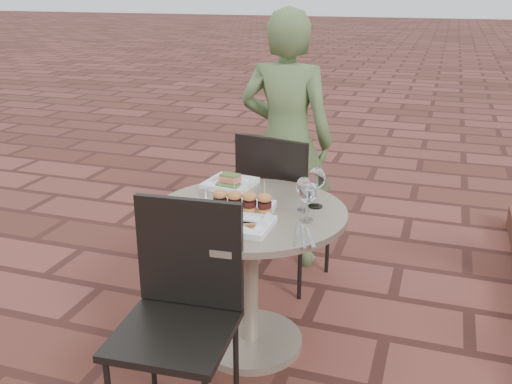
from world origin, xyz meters
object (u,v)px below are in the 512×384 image
(chair_far, at_px, (279,198))
(chair_near, at_px, (182,299))
(cafe_table, at_px, (250,258))
(plate_salmon, at_px, (230,183))
(plate_sliders, at_px, (242,206))
(plate_tuna, at_px, (245,225))
(diner, at_px, (286,141))

(chair_far, height_order, chair_near, same)
(chair_near, bearing_deg, chair_far, 83.15)
(cafe_table, relative_size, chair_far, 0.97)
(chair_near, relative_size, plate_salmon, 3.61)
(chair_near, bearing_deg, plate_sliders, 75.99)
(cafe_table, bearing_deg, plate_salmon, 126.22)
(chair_near, bearing_deg, plate_tuna, 62.96)
(plate_salmon, bearing_deg, plate_sliders, -61.15)
(chair_near, bearing_deg, cafe_table, 75.86)
(diner, height_order, plate_tuna, diner)
(cafe_table, height_order, chair_near, chair_near)
(plate_sliders, bearing_deg, diner, 94.68)
(chair_far, distance_m, plate_salmon, 0.44)
(chair_near, xyz_separation_m, diner, (-0.00, 1.52, 0.25))
(chair_near, height_order, plate_tuna, chair_near)
(chair_near, xyz_separation_m, plate_sliders, (0.08, 0.48, 0.22))
(cafe_table, relative_size, plate_sliders, 3.13)
(diner, bearing_deg, chair_near, 89.82)
(cafe_table, distance_m, chair_near, 0.56)
(plate_tuna, bearing_deg, chair_far, 95.99)
(diner, height_order, plate_salmon, diner)
(chair_far, height_order, plate_salmon, chair_far)
(plate_salmon, distance_m, plate_tuna, 0.54)
(plate_salmon, bearing_deg, plate_tuna, -62.53)
(chair_near, distance_m, plate_salmon, 0.85)
(chair_near, height_order, plate_sliders, chair_near)
(chair_far, height_order, diner, diner)
(cafe_table, xyz_separation_m, chair_far, (-0.04, 0.64, 0.07))
(cafe_table, bearing_deg, diner, 95.76)
(cafe_table, xyz_separation_m, chair_near, (-0.10, -0.55, 0.07))
(diner, bearing_deg, chair_far, 99.43)
(plate_sliders, xyz_separation_m, plate_tuna, (0.06, -0.14, -0.03))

